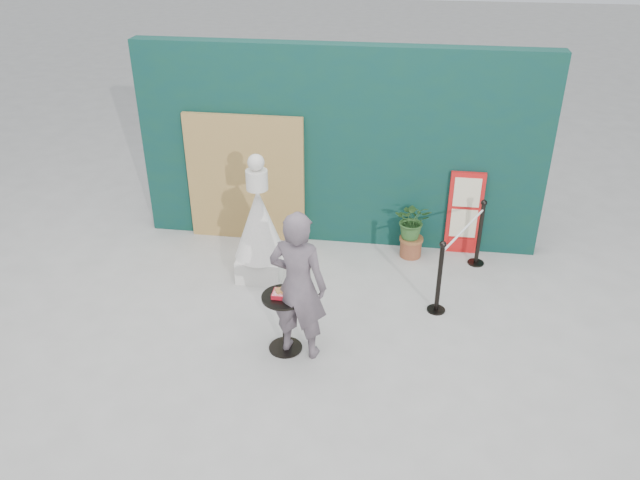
{
  "coord_description": "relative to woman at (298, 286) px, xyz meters",
  "views": [
    {
      "loc": [
        0.99,
        -5.53,
        4.73
      ],
      "look_at": [
        0.0,
        1.2,
        1.0
      ],
      "focal_mm": 35.0,
      "sensor_mm": 36.0,
      "label": 1
    }
  ],
  "objects": [
    {
      "name": "menu_board",
      "position": [
        2.01,
        2.7,
        -0.27
      ],
      "size": [
        0.5,
        0.07,
        1.3
      ],
      "color": "red",
      "rests_on": "ground"
    },
    {
      "name": "bamboo_fence",
      "position": [
        -1.29,
        2.69,
        0.08
      ],
      "size": [
        1.8,
        0.08,
        2.0
      ],
      "primitive_type": "cube",
      "color": "tan",
      "rests_on": "ground"
    },
    {
      "name": "back_wall",
      "position": [
        0.11,
        2.9,
        0.58
      ],
      "size": [
        6.0,
        0.3,
        3.0
      ],
      "primitive_type": "cube",
      "color": "#0B3231",
      "rests_on": "ground"
    },
    {
      "name": "food_basket",
      "position": [
        -0.17,
        0.03,
        -0.13
      ],
      "size": [
        0.26,
        0.19,
        0.11
      ],
      "color": "red",
      "rests_on": "cafe_table"
    },
    {
      "name": "planter",
      "position": [
        1.26,
        2.47,
        -0.4
      ],
      "size": [
        0.53,
        0.46,
        0.89
      ],
      "color": "brown",
      "rests_on": "ground"
    },
    {
      "name": "cafe_table",
      "position": [
        -0.17,
        0.02,
        -0.42
      ],
      "size": [
        0.52,
        0.52,
        0.75
      ],
      "color": "black",
      "rests_on": "ground"
    },
    {
      "name": "ground",
      "position": [
        0.11,
        -0.25,
        -0.92
      ],
      "size": [
        60.0,
        60.0,
        0.0
      ],
      "primitive_type": "plane",
      "color": "#ADAAA5",
      "rests_on": "ground"
    },
    {
      "name": "stanchion_barrier",
      "position": [
        1.93,
        1.73,
        -0.43
      ],
      "size": [
        0.84,
        1.54,
        1.03
      ],
      "color": "black",
      "rests_on": "ground"
    },
    {
      "name": "woman",
      "position": [
        0.0,
        0.0,
        0.0
      ],
      "size": [
        0.74,
        0.55,
        1.84
      ],
      "primitive_type": "imported",
      "rotation": [
        0.0,
        0.0,
        2.97
      ],
      "color": "#64565F",
      "rests_on": "ground"
    },
    {
      "name": "statue",
      "position": [
        -0.83,
        1.6,
        -0.17
      ],
      "size": [
        0.72,
        0.72,
        1.84
      ],
      "color": "silver",
      "rests_on": "ground"
    }
  ]
}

